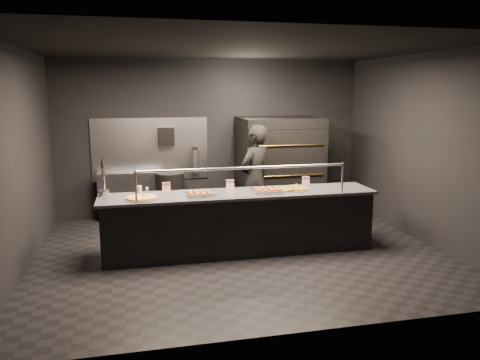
{
  "coord_description": "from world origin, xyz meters",
  "views": [
    {
      "loc": [
        -1.49,
        -6.62,
        2.41
      ],
      "look_at": [
        0.05,
        0.2,
        1.07
      ],
      "focal_mm": 35.0,
      "sensor_mm": 36.0,
      "label": 1
    }
  ],
  "objects_px": {
    "slider_tray_a": "(200,194)",
    "worker": "(255,178)",
    "towel_dispenser": "(166,136)",
    "beer_tap": "(104,185)",
    "pizza_oven": "(279,167)",
    "square_pizza": "(294,189)",
    "round_pizza": "(142,198)",
    "trash_bin": "(171,196)",
    "prep_shelf": "(131,195)",
    "slider_tray_b": "(268,190)",
    "fire_extinguisher": "(195,161)",
    "service_counter": "(240,222)"
  },
  "relations": [
    {
      "from": "slider_tray_a",
      "to": "worker",
      "type": "distance_m",
      "value": 1.58
    },
    {
      "from": "towel_dispenser",
      "to": "worker",
      "type": "relative_size",
      "value": 0.19
    },
    {
      "from": "slider_tray_a",
      "to": "beer_tap",
      "type": "bearing_deg",
      "value": 169.12
    },
    {
      "from": "pizza_oven",
      "to": "towel_dispenser",
      "type": "xyz_separation_m",
      "value": [
        -2.1,
        0.49,
        0.58
      ]
    },
    {
      "from": "square_pizza",
      "to": "pizza_oven",
      "type": "bearing_deg",
      "value": 79.48
    },
    {
      "from": "round_pizza",
      "to": "slider_tray_a",
      "type": "height_order",
      "value": "slider_tray_a"
    },
    {
      "from": "square_pizza",
      "to": "trash_bin",
      "type": "relative_size",
      "value": 0.51
    },
    {
      "from": "prep_shelf",
      "to": "towel_dispenser",
      "type": "bearing_deg",
      "value": 5.71
    },
    {
      "from": "round_pizza",
      "to": "slider_tray_b",
      "type": "height_order",
      "value": "slider_tray_b"
    },
    {
      "from": "pizza_oven",
      "to": "slider_tray_b",
      "type": "relative_size",
      "value": 3.7
    },
    {
      "from": "round_pizza",
      "to": "square_pizza",
      "type": "xyz_separation_m",
      "value": [
        2.28,
        0.11,
        0.0
      ]
    },
    {
      "from": "fire_extinguisher",
      "to": "slider_tray_b",
      "type": "relative_size",
      "value": 0.98
    },
    {
      "from": "pizza_oven",
      "to": "fire_extinguisher",
      "type": "relative_size",
      "value": 3.78
    },
    {
      "from": "towel_dispenser",
      "to": "beer_tap",
      "type": "height_order",
      "value": "towel_dispenser"
    },
    {
      "from": "beer_tap",
      "to": "square_pizza",
      "type": "bearing_deg",
      "value": -3.76
    },
    {
      "from": "slider_tray_b",
      "to": "worker",
      "type": "height_order",
      "value": "worker"
    },
    {
      "from": "pizza_oven",
      "to": "round_pizza",
      "type": "xyz_separation_m",
      "value": [
        -2.63,
        -1.99,
        -0.03
      ]
    },
    {
      "from": "prep_shelf",
      "to": "slider_tray_a",
      "type": "bearing_deg",
      "value": -67.22
    },
    {
      "from": "square_pizza",
      "to": "worker",
      "type": "height_order",
      "value": "worker"
    },
    {
      "from": "trash_bin",
      "to": "worker",
      "type": "bearing_deg",
      "value": -36.5
    },
    {
      "from": "slider_tray_a",
      "to": "prep_shelf",
      "type": "bearing_deg",
      "value": 112.78
    },
    {
      "from": "round_pizza",
      "to": "trash_bin",
      "type": "bearing_deg",
      "value": 75.67
    },
    {
      "from": "towel_dispenser",
      "to": "beer_tap",
      "type": "relative_size",
      "value": 0.6
    },
    {
      "from": "trash_bin",
      "to": "fire_extinguisher",
      "type": "bearing_deg",
      "value": 30.59
    },
    {
      "from": "pizza_oven",
      "to": "beer_tap",
      "type": "relative_size",
      "value": 3.3
    },
    {
      "from": "trash_bin",
      "to": "worker",
      "type": "relative_size",
      "value": 0.49
    },
    {
      "from": "service_counter",
      "to": "fire_extinguisher",
      "type": "bearing_deg",
      "value": 98.3
    },
    {
      "from": "fire_extinguisher",
      "to": "beer_tap",
      "type": "bearing_deg",
      "value": -126.01
    },
    {
      "from": "towel_dispenser",
      "to": "trash_bin",
      "type": "distance_m",
      "value": 1.14
    },
    {
      "from": "service_counter",
      "to": "worker",
      "type": "xyz_separation_m",
      "value": [
        0.51,
        1.07,
        0.46
      ]
    },
    {
      "from": "service_counter",
      "to": "beer_tap",
      "type": "bearing_deg",
      "value": 174.16
    },
    {
      "from": "square_pizza",
      "to": "worker",
      "type": "xyz_separation_m",
      "value": [
        -0.34,
        1.05,
        -0.02
      ]
    },
    {
      "from": "round_pizza",
      "to": "trash_bin",
      "type": "xyz_separation_m",
      "value": [
        0.56,
        2.19,
        -0.49
      ]
    },
    {
      "from": "towel_dispenser",
      "to": "beer_tap",
      "type": "distance_m",
      "value": 2.47
    },
    {
      "from": "prep_shelf",
      "to": "beer_tap",
      "type": "distance_m",
      "value": 2.24
    },
    {
      "from": "beer_tap",
      "to": "square_pizza",
      "type": "distance_m",
      "value": 2.81
    },
    {
      "from": "beer_tap",
      "to": "worker",
      "type": "distance_m",
      "value": 2.62
    },
    {
      "from": "prep_shelf",
      "to": "round_pizza",
      "type": "height_order",
      "value": "round_pizza"
    },
    {
      "from": "slider_tray_a",
      "to": "slider_tray_b",
      "type": "distance_m",
      "value": 1.02
    },
    {
      "from": "prep_shelf",
      "to": "slider_tray_a",
      "type": "xyz_separation_m",
      "value": [
        1.0,
        -2.38,
        0.49
      ]
    },
    {
      "from": "fire_extinguisher",
      "to": "beer_tap",
      "type": "distance_m",
      "value": 2.72
    },
    {
      "from": "beer_tap",
      "to": "round_pizza",
      "type": "distance_m",
      "value": 0.62
    },
    {
      "from": "towel_dispenser",
      "to": "slider_tray_b",
      "type": "relative_size",
      "value": 0.68
    },
    {
      "from": "fire_extinguisher",
      "to": "beer_tap",
      "type": "xyz_separation_m",
      "value": [
        -1.6,
        -2.2,
        0.03
      ]
    },
    {
      "from": "fire_extinguisher",
      "to": "worker",
      "type": "bearing_deg",
      "value": -57.08
    },
    {
      "from": "towel_dispenser",
      "to": "square_pizza",
      "type": "relative_size",
      "value": 0.77
    },
    {
      "from": "service_counter",
      "to": "slider_tray_a",
      "type": "xyz_separation_m",
      "value": [
        -0.6,
        -0.06,
        0.48
      ]
    },
    {
      "from": "beer_tap",
      "to": "round_pizza",
      "type": "relative_size",
      "value": 1.19
    },
    {
      "from": "prep_shelf",
      "to": "worker",
      "type": "distance_m",
      "value": 2.5
    },
    {
      "from": "slider_tray_b",
      "to": "beer_tap",
      "type": "bearing_deg",
      "value": 173.82
    }
  ]
}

